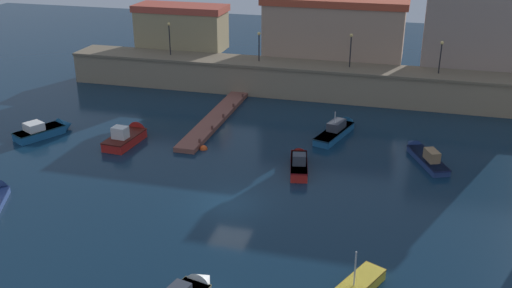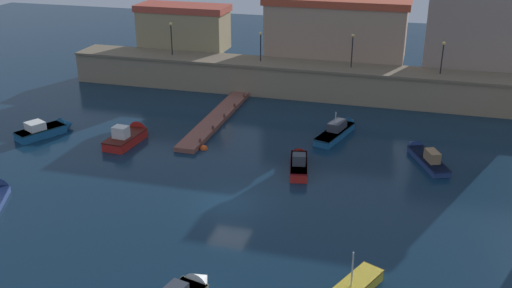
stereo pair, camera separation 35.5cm
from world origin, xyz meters
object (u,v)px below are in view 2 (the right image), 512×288
object	(u,v)px
quay_lamp_0	(171,33)
quay_lamp_3	(443,52)
moored_boat_4	(130,135)
mooring_buoy_1	(204,149)
moored_boat_3	(340,129)
moored_boat_8	(48,129)
quay_lamp_2	(352,45)
moored_boat_6	(423,155)
moored_boat_2	(299,162)
quay_lamp_1	(261,41)

from	to	relation	value
quay_lamp_0	quay_lamp_3	distance (m)	27.01
quay_lamp_3	moored_boat_4	world-z (taller)	quay_lamp_3
moored_boat_4	mooring_buoy_1	distance (m)	6.41
moored_boat_3	moored_boat_8	distance (m)	24.48
quay_lamp_0	quay_lamp_2	size ratio (longest dim) A/B	1.04
moored_boat_4	moored_boat_8	world-z (taller)	moored_boat_4
moored_boat_6	mooring_buoy_1	distance (m)	16.92
mooring_buoy_1	quay_lamp_2	bearing A→B (deg)	59.30
quay_lamp_0	quay_lamp_2	xyz separation A→B (m)	(18.71, -0.00, -0.07)
quay_lamp_0	moored_boat_4	xyz separation A→B (m)	(2.92, -15.80, -4.97)
quay_lamp_0	quay_lamp_3	bearing A→B (deg)	0.00
quay_lamp_3	moored_boat_2	xyz separation A→B (m)	(-9.77, -17.18, -4.79)
quay_lamp_0	mooring_buoy_1	size ratio (longest dim) A/B	5.38
moored_boat_8	mooring_buoy_1	xyz separation A→B (m)	(13.69, 0.56, -0.46)
quay_lamp_3	moored_boat_6	xyz separation A→B (m)	(-1.01, -13.11, -4.91)
moored_boat_8	mooring_buoy_1	world-z (taller)	moored_boat_8
quay_lamp_2	moored_boat_8	bearing A→B (deg)	-144.64
quay_lamp_1	moored_boat_6	size ratio (longest dim) A/B	0.46
mooring_buoy_1	moored_boat_4	bearing A→B (deg)	179.81
moored_boat_6	moored_boat_4	bearing A→B (deg)	73.02
quay_lamp_1	moored_boat_2	size ratio (longest dim) A/B	0.54
quay_lamp_0	moored_boat_2	size ratio (longest dim) A/B	0.63
quay_lamp_0	quay_lamp_2	world-z (taller)	quay_lamp_0
quay_lamp_0	moored_boat_4	size ratio (longest dim) A/B	0.64
mooring_buoy_1	moored_boat_6	bearing A→B (deg)	9.24
quay_lamp_2	mooring_buoy_1	world-z (taller)	quay_lamp_2
quay_lamp_2	moored_boat_6	distance (m)	15.83
moored_boat_8	mooring_buoy_1	size ratio (longest dim) A/B	8.20
quay_lamp_2	moored_boat_3	xyz separation A→B (m)	(0.45, -9.66, -4.96)
quay_lamp_1	mooring_buoy_1	world-z (taller)	quay_lamp_1
quay_lamp_0	mooring_buoy_1	distance (m)	19.16
moored_boat_3	quay_lamp_1	bearing A→B (deg)	60.48
moored_boat_6	moored_boat_8	distance (m)	30.56
quay_lamp_0	moored_boat_2	world-z (taller)	quay_lamp_0
quay_lamp_0	mooring_buoy_1	bearing A→B (deg)	-59.52
quay_lamp_2	quay_lamp_0	bearing A→B (deg)	180.00
moored_boat_3	moored_boat_4	bearing A→B (deg)	126.56
quay_lamp_2	moored_boat_4	bearing A→B (deg)	-134.97
moored_boat_6	mooring_buoy_1	bearing A→B (deg)	75.60
quay_lamp_0	quay_lamp_1	distance (m)	9.62
moored_boat_3	moored_boat_6	distance (m)	7.67
moored_boat_3	moored_boat_8	bearing A→B (deg)	121.77
moored_boat_2	quay_lamp_1	bearing A→B (deg)	12.45
moored_boat_2	moored_boat_3	bearing A→B (deg)	-25.79
moored_boat_2	mooring_buoy_1	xyz separation A→B (m)	(-7.92, 1.35, -0.46)
quay_lamp_3	moored_boat_8	xyz separation A→B (m)	(-31.39, -16.38, -4.79)
quay_lamp_1	moored_boat_2	distance (m)	19.38
moored_boat_6	moored_boat_2	bearing A→B (deg)	91.26
moored_boat_2	moored_boat_8	world-z (taller)	moored_boat_2
quay_lamp_2	quay_lamp_3	distance (m)	8.30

